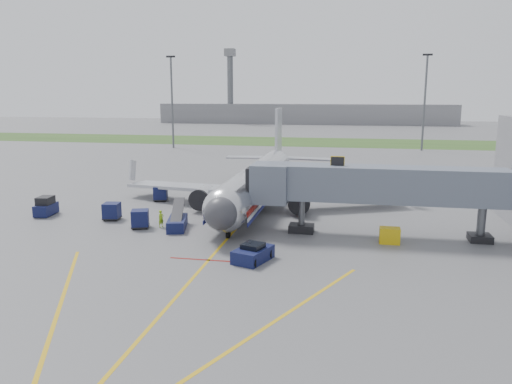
% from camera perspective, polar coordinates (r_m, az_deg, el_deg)
% --- Properties ---
extents(ground, '(400.00, 400.00, 0.00)m').
position_cam_1_polar(ground, '(41.27, -3.88, -6.01)').
color(ground, '#565659').
rests_on(ground, ground).
extents(grass_strip, '(300.00, 25.00, 0.01)m').
position_cam_1_polar(grass_strip, '(129.07, 6.43, 5.71)').
color(grass_strip, '#2D4C1E').
rests_on(grass_strip, ground).
extents(apron_markings, '(21.52, 50.00, 0.01)m').
position_cam_1_polar(apron_markings, '(34.56, -7.06, -9.53)').
color(apron_markings, gold).
rests_on(apron_markings, ground).
extents(airliner, '(32.10, 35.67, 10.25)m').
position_cam_1_polar(airliner, '(55.14, 0.14, 1.23)').
color(airliner, silver).
rests_on(airliner, ground).
extents(jet_bridge, '(25.30, 4.00, 6.90)m').
position_cam_1_polar(jet_bridge, '(43.85, 14.26, 0.71)').
color(jet_bridge, slate).
rests_on(jet_bridge, ground).
extents(light_mast_left, '(2.00, 0.44, 20.40)m').
position_cam_1_polar(light_mast_left, '(115.34, -9.58, 10.34)').
color(light_mast_left, '#595B60').
rests_on(light_mast_left, ground).
extents(light_mast_right, '(2.00, 0.44, 20.40)m').
position_cam_1_polar(light_mast_right, '(114.05, 18.73, 9.91)').
color(light_mast_right, '#595B60').
rests_on(light_mast_right, ground).
extents(distant_terminal, '(120.00, 14.00, 8.00)m').
position_cam_1_polar(distant_terminal, '(209.23, 5.51, 8.90)').
color(distant_terminal, slate).
rests_on(distant_terminal, ground).
extents(control_tower, '(4.00, 4.00, 30.00)m').
position_cam_1_polar(control_tower, '(209.27, -2.97, 12.59)').
color(control_tower, '#595B60').
rests_on(control_tower, ground).
extents(pushback_tug, '(2.91, 3.68, 1.34)m').
position_cam_1_polar(pushback_tug, '(37.14, -0.35, -7.05)').
color(pushback_tug, black).
rests_on(pushback_tug, ground).
extents(baggage_tug, '(1.74, 2.90, 1.93)m').
position_cam_1_polar(baggage_tug, '(55.03, -22.89, -1.59)').
color(baggage_tug, black).
rests_on(baggage_tug, ground).
extents(baggage_cart_a, '(1.77, 1.77, 1.67)m').
position_cam_1_polar(baggage_cart_a, '(50.91, -16.16, -2.12)').
color(baggage_cart_a, black).
rests_on(baggage_cart_a, ground).
extents(baggage_cart_b, '(1.98, 1.98, 1.68)m').
position_cam_1_polar(baggage_cart_b, '(47.14, -13.10, -3.01)').
color(baggage_cart_b, black).
rests_on(baggage_cart_b, ground).
extents(baggage_cart_c, '(1.88, 1.88, 1.67)m').
position_cam_1_polar(baggage_cart_c, '(58.59, -10.85, -0.16)').
color(baggage_cart_c, black).
rests_on(baggage_cart_c, ground).
extents(belt_loader, '(2.47, 4.98, 2.35)m').
position_cam_1_polar(belt_loader, '(46.38, -8.98, -3.43)').
color(belt_loader, black).
rests_on(belt_loader, ground).
extents(ground_power_cart, '(1.66, 1.12, 1.32)m').
position_cam_1_polar(ground_power_cart, '(42.80, 15.03, -4.84)').
color(ground_power_cart, '#C8A40B').
rests_on(ground_power_cart, ground).
extents(ramp_worker, '(0.62, 0.70, 1.61)m').
position_cam_1_polar(ramp_worker, '(47.01, -10.80, -3.02)').
color(ramp_worker, '#8EC417').
rests_on(ramp_worker, ground).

